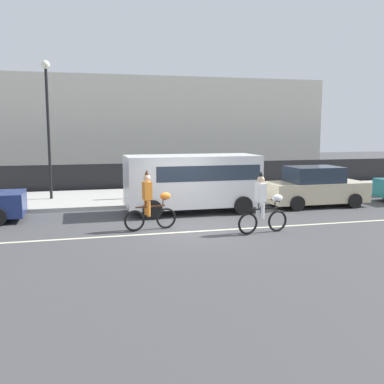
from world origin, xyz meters
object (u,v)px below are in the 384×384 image
pedestrian_onlooker (132,179)px  street_lamp_post (47,109)px  parade_cyclist_orange (151,204)px  parked_car_beige (315,187)px  parade_cyclist_zebra (264,206)px  parked_van_white (194,179)px

pedestrian_onlooker → street_lamp_post: bearing=165.8°
parade_cyclist_orange → parked_car_beige: bearing=19.9°
parade_cyclist_orange → street_lamp_post: size_ratio=0.33×
parade_cyclist_zebra → parade_cyclist_orange: bearing=158.5°
parked_van_white → parked_car_beige: (5.17, 0.02, -0.50)m
parked_car_beige → parade_cyclist_orange: bearing=-160.1°
parade_cyclist_zebra → street_lamp_post: (-6.57, 7.77, 3.15)m
street_lamp_post → pedestrian_onlooker: (3.43, -0.87, -2.97)m
parade_cyclist_zebra → parked_car_beige: 5.60m
parked_van_white → parade_cyclist_orange: bearing=-128.8°
parade_cyclist_orange → parked_car_beige: 7.73m
parked_van_white → pedestrian_onlooker: parked_van_white is taller
parade_cyclist_orange → parade_cyclist_zebra: same height
parade_cyclist_orange → pedestrian_onlooker: 5.61m
parade_cyclist_orange → parked_car_beige: size_ratio=0.47×
pedestrian_onlooker → parked_van_white: bearing=-56.7°
parked_van_white → parked_car_beige: size_ratio=1.22×
parade_cyclist_zebra → pedestrian_onlooker: size_ratio=1.19×
street_lamp_post → pedestrian_onlooker: 4.62m
parked_car_beige → street_lamp_post: 11.70m
parked_van_white → parked_car_beige: parked_van_white is taller
parade_cyclist_orange → pedestrian_onlooker: parade_cyclist_orange is taller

